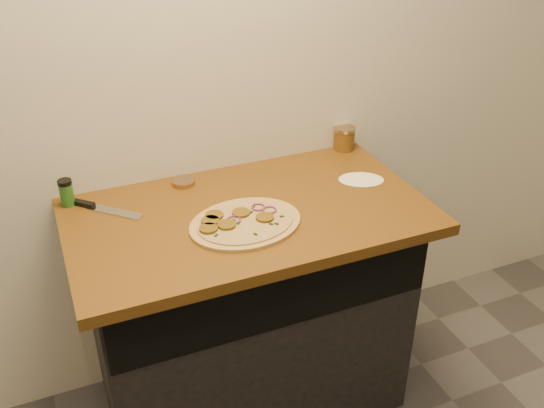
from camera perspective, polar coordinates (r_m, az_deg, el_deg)
name	(u,v)px	position (r m, az deg, el deg)	size (l,w,h in m)	color
cabinet	(248,313)	(2.33, -2.31, -10.18)	(1.10, 0.60, 0.86)	black
countertop	(248,215)	(2.04, -2.27, -1.03)	(1.20, 0.70, 0.04)	brown
pizza	(244,222)	(1.94, -2.64, -1.73)	(0.41, 0.41, 0.02)	tan
chefs_knife	(96,207)	(2.11, -16.21, -0.28)	(0.23, 0.22, 0.02)	#B7BAC1
mason_jar_lid	(183,182)	(2.20, -8.33, 2.06)	(0.08, 0.08, 0.02)	#A2845E
salsa_jar	(344,138)	(2.45, 6.80, 6.18)	(0.09, 0.09, 0.09)	#A21810
spice_shaker	(66,193)	(2.14, -18.78, 1.02)	(0.05, 0.05, 0.09)	#265D1D
flour_spill	(361,180)	(2.24, 8.39, 2.29)	(0.17, 0.17, 0.00)	white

